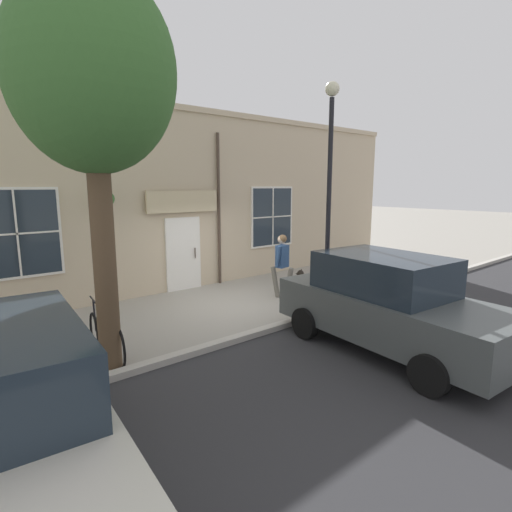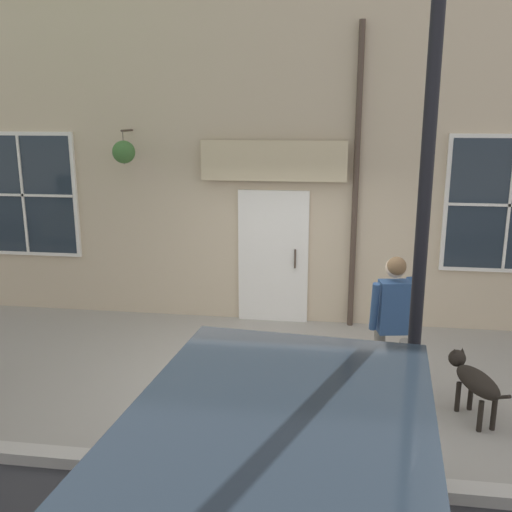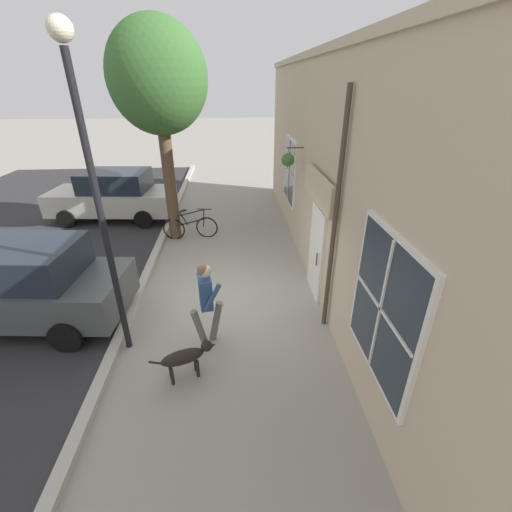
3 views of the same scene
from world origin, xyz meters
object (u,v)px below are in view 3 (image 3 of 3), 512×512
parked_car_nearest_curb (113,195)px  parked_car_mid_block (18,285)px  street_tree_by_curb (157,84)px  pedestrian_walking (206,297)px  street_lamp (90,167)px  dog_on_leash (186,356)px  leaning_bicycle (191,227)px

parked_car_nearest_curb → parked_car_mid_block: same height
street_tree_by_curb → parked_car_mid_block: size_ratio=1.37×
pedestrian_walking → street_lamp: size_ratio=0.33×
dog_on_leash → parked_car_nearest_curb: 8.58m
parked_car_mid_block → street_lamp: size_ratio=0.84×
pedestrian_walking → street_tree_by_curb: street_tree_by_curb is taller
pedestrian_walking → dog_on_leash: size_ratio=1.59×
street_tree_by_curb → leaning_bicycle: size_ratio=3.49×
pedestrian_walking → street_lamp: street_lamp is taller
parked_car_mid_block → street_lamp: bearing=157.2°
pedestrian_walking → parked_car_mid_block: bearing=-13.8°
parked_car_nearest_curb → parked_car_mid_block: (0.09, 6.06, 0.00)m
dog_on_leash → street_lamp: (1.21, -0.83, 2.96)m
dog_on_leash → parked_car_nearest_curb: size_ratio=0.24×
leaning_bicycle → street_tree_by_curb: bearing=-7.1°
dog_on_leash → pedestrian_walking: bearing=-110.1°
street_tree_by_curb → leaning_bicycle: (-0.54, 0.07, -4.09)m
street_tree_by_curb → parked_car_mid_block: bearing=59.7°
parked_car_nearest_curb → leaning_bicycle: bearing=145.9°
parked_car_nearest_curb → street_lamp: street_lamp is taller
street_lamp → pedestrian_walking: bearing=-179.1°
dog_on_leash → street_tree_by_curb: street_tree_by_curb is taller
street_tree_by_curb → street_lamp: 5.24m
dog_on_leash → street_tree_by_curb: (1.06, -5.96, 4.03)m
pedestrian_walking → parked_car_mid_block: parked_car_mid_block is taller
dog_on_leash → parked_car_nearest_curb: (3.41, -7.86, 0.44)m
leaning_bicycle → parked_car_mid_block: parked_car_mid_block is taller
street_lamp → dog_on_leash: bearing=145.5°
dog_on_leash → parked_car_mid_block: bearing=-27.2°
parked_car_mid_block → leaning_bicycle: bearing=-126.0°
street_tree_by_curb → parked_car_nearest_curb: (2.35, -1.89, -3.59)m
dog_on_leash → leaning_bicycle: 5.92m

